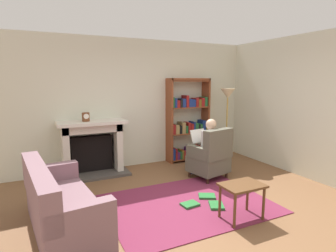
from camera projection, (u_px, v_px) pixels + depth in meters
name	position (u px, v px, depth m)	size (l,w,h in m)	color
ground	(198.00, 212.00, 3.87)	(14.00, 14.00, 0.00)	brown
back_wall	(137.00, 103.00, 5.92)	(5.60, 0.10, 2.70)	silver
side_wall_right	(274.00, 104.00, 5.89)	(0.10, 5.20, 2.70)	silver
area_rug	(188.00, 203.00, 4.13)	(2.40, 1.80, 0.01)	maroon
fireplace	(92.00, 146.00, 5.38)	(1.31, 0.64, 1.08)	#4C4742
mantel_clock	(86.00, 117.00, 5.15)	(0.14, 0.14, 0.17)	brown
bookshelf	(188.00, 123.00, 6.30)	(0.99, 0.32, 1.89)	brown
armchair_reading	(211.00, 157.00, 5.15)	(0.76, 0.74, 0.97)	#331E14
seated_reader	(207.00, 145.00, 5.21)	(0.44, 0.58, 1.14)	silver
sofa_floral	(60.00, 207.00, 3.33)	(0.91, 1.77, 0.85)	#82606A
side_table	(242.00, 190.00, 3.61)	(0.56, 0.39, 0.49)	brown
scattered_books	(205.00, 202.00, 4.13)	(0.68, 0.64, 0.04)	#267233
floor_lamp	(228.00, 100.00, 6.03)	(0.32, 0.32, 1.67)	#B7933F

